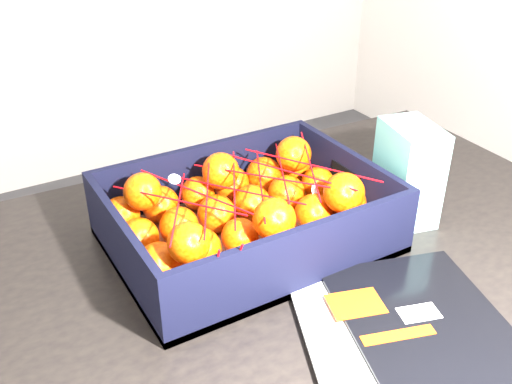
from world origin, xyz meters
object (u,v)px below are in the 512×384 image
table (282,305)px  produce_crate (247,224)px  retail_carton (408,173)px  magazine_stack (406,335)px

table → produce_crate: 0.15m
table → produce_crate: produce_crate is taller
table → produce_crate: (-0.03, 0.07, 0.13)m
produce_crate → table: bearing=-68.3°
table → produce_crate: size_ratio=2.87×
produce_crate → retail_carton: (0.28, -0.07, 0.05)m
magazine_stack → table: bearing=99.4°
magazine_stack → produce_crate: produce_crate is taller
table → retail_carton: bearing=-0.3°
magazine_stack → retail_carton: retail_carton is taller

